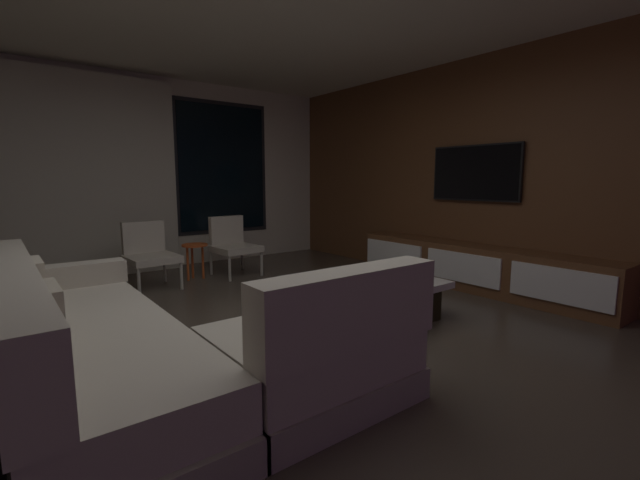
% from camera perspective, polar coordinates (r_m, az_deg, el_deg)
% --- Properties ---
extents(floor, '(9.20, 9.20, 0.00)m').
position_cam_1_polar(floor, '(3.33, -6.15, -14.34)').
color(floor, '#473D33').
extents(back_wall_with_window, '(6.60, 0.30, 2.70)m').
position_cam_1_polar(back_wall_with_window, '(6.43, -24.19, 8.04)').
color(back_wall_with_window, beige).
rests_on(back_wall_with_window, floor).
extents(media_wall, '(0.12, 7.80, 2.70)m').
position_cam_1_polar(media_wall, '(5.35, 23.01, 8.32)').
color(media_wall, brown).
rests_on(media_wall, floor).
extents(sectional_couch, '(1.98, 2.50, 0.82)m').
position_cam_1_polar(sectional_couch, '(2.73, -22.06, -13.47)').
color(sectional_couch, '#A49C8C').
rests_on(sectional_couch, floor).
extents(coffee_table, '(1.16, 1.16, 0.36)m').
position_cam_1_polar(coffee_table, '(4.00, 5.90, -7.62)').
color(coffee_table, black).
rests_on(coffee_table, floor).
extents(book_stack_on_coffee_table, '(0.27, 0.22, 0.05)m').
position_cam_1_polar(book_stack_on_coffee_table, '(4.03, 4.83, -4.61)').
color(book_stack_on_coffee_table, '#B7989C').
rests_on(book_stack_on_coffee_table, coffee_table).
extents(accent_chair_near_window, '(0.57, 0.59, 0.78)m').
position_cam_1_polar(accent_chair_near_window, '(5.83, -11.70, -0.32)').
color(accent_chair_near_window, '#B2ADA0').
rests_on(accent_chair_near_window, floor).
extents(accent_chair_by_curtain, '(0.57, 0.59, 0.78)m').
position_cam_1_polar(accent_chair_by_curtain, '(5.37, -22.03, -1.44)').
color(accent_chair_by_curtain, '#B2ADA0').
rests_on(accent_chair_by_curtain, floor).
extents(side_stool, '(0.32, 0.32, 0.46)m').
position_cam_1_polar(side_stool, '(5.63, -16.50, -1.38)').
color(side_stool, '#BF4C1E').
rests_on(side_stool, floor).
extents(media_console, '(0.46, 3.10, 0.52)m').
position_cam_1_polar(media_console, '(5.23, 20.30, -3.62)').
color(media_console, brown).
rests_on(media_console, floor).
extents(mounted_tv, '(0.05, 1.14, 0.66)m').
position_cam_1_polar(mounted_tv, '(5.39, 20.11, 8.46)').
color(mounted_tv, black).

